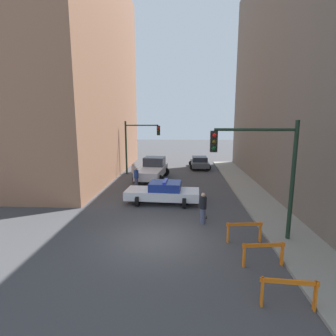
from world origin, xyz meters
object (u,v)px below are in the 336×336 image
object	(u,v)px
white_truck	(153,169)
pedestrian_crossing	(136,177)
traffic_light_far	(137,140)
police_car	(163,192)
traffic_cone	(204,212)
traffic_light_near	(266,163)
pedestrian_sidewalk	(203,208)
parked_car_near	(199,162)
barrier_mid	(263,251)
barrier_back	(244,229)
barrier_front	(289,289)
pedestrian_corner	(134,173)

from	to	relation	value
white_truck	pedestrian_crossing	xyz separation A→B (m)	(-0.92, -3.32, -0.04)
traffic_light_far	police_car	bearing A→B (deg)	-70.31
pedestrian_crossing	traffic_cone	world-z (taller)	pedestrian_crossing
traffic_light_near	traffic_light_far	bearing A→B (deg)	119.64
pedestrian_sidewalk	parked_car_near	bearing A→B (deg)	54.17
parked_car_near	barrier_mid	size ratio (longest dim) A/B	2.72
white_truck	parked_car_near	size ratio (longest dim) A/B	1.28
pedestrian_sidewalk	barrier_back	world-z (taller)	pedestrian_sidewalk
police_car	parked_car_near	bearing A→B (deg)	-10.66
white_truck	barrier_front	size ratio (longest dim) A/B	3.48
police_car	pedestrian_corner	size ratio (longest dim) A/B	2.89
pedestrian_corner	barrier_front	size ratio (longest dim) A/B	1.04
white_truck	pedestrian_corner	size ratio (longest dim) A/B	3.35
traffic_cone	pedestrian_crossing	bearing A→B (deg)	128.52
traffic_light_near	barrier_front	xyz separation A→B (m)	(-0.49, -4.36, -2.91)
traffic_light_far	parked_car_near	xyz separation A→B (m)	(6.33, 3.59, -2.72)
pedestrian_crossing	pedestrian_corner	size ratio (longest dim) A/B	1.00
police_car	pedestrian_sidewalk	bearing A→B (deg)	-141.76
pedestrian_crossing	barrier_front	distance (m)	14.65
barrier_back	pedestrian_corner	bearing A→B (deg)	122.66
traffic_light_near	barrier_mid	distance (m)	3.67
parked_car_near	traffic_light_far	bearing A→B (deg)	-151.43
pedestrian_crossing	barrier_back	distance (m)	10.97
pedestrian_corner	barrier_mid	xyz separation A→B (m)	(7.21, -12.77, -0.24)
white_truck	traffic_light_far	bearing A→B (deg)	134.91
traffic_light_near	pedestrian_sidewalk	size ratio (longest dim) A/B	3.13
pedestrian_corner	traffic_cone	distance (m)	9.66
police_car	parked_car_near	distance (m)	13.01
white_truck	barrier_front	world-z (taller)	white_truck
parked_car_near	pedestrian_corner	distance (m)	9.34
barrier_mid	pedestrian_crossing	bearing A→B (deg)	121.47
pedestrian_crossing	pedestrian_sidewalk	bearing A→B (deg)	173.03
barrier_front	police_car	bearing A→B (deg)	114.53
pedestrian_sidewalk	traffic_cone	xyz separation A→B (m)	(0.11, 0.84, -0.54)
parked_car_near	white_truck	bearing A→B (deg)	-129.66
traffic_light_near	barrier_mid	size ratio (longest dim) A/B	3.26
barrier_back	barrier_front	bearing A→B (deg)	-85.55
barrier_front	barrier_mid	xyz separation A→B (m)	(-0.06, 2.20, 0.00)
traffic_light_far	parked_car_near	size ratio (longest dim) A/B	1.20
pedestrian_corner	white_truck	bearing A→B (deg)	-103.54
pedestrian_corner	pedestrian_sidewalk	xyz separation A→B (m)	(5.29, -8.83, 0.00)
white_truck	barrier_mid	size ratio (longest dim) A/B	3.49
pedestrian_crossing	pedestrian_corner	xyz separation A→B (m)	(-0.58, 1.93, 0.00)
parked_car_near	barrier_back	bearing A→B (deg)	-88.17
police_car	barrier_back	size ratio (longest dim) A/B	3.00
pedestrian_corner	barrier_mid	distance (m)	14.66
white_truck	parked_car_near	bearing A→B (deg)	56.54
white_truck	barrier_mid	world-z (taller)	white_truck
traffic_light_near	police_car	world-z (taller)	traffic_light_near
pedestrian_corner	traffic_cone	xyz separation A→B (m)	(5.40, -7.99, -0.54)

